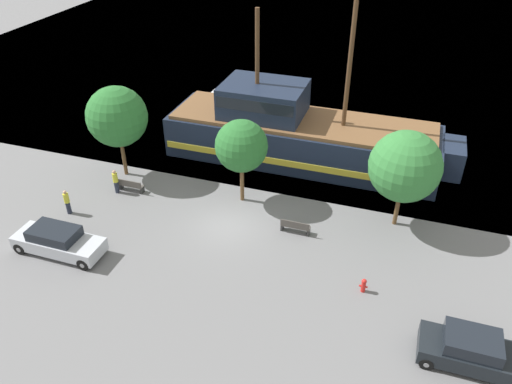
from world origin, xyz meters
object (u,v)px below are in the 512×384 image
parked_car_curb_mid (58,241)px  bench_promenade_west (131,185)px  moored_boat_dockside (230,104)px  parked_car_curb_front (472,351)px  pirate_ship (298,134)px  bench_promenade_east (295,227)px  pedestrian_walking_near (67,202)px  fire_hydrant (364,285)px  pedestrian_walking_far (116,181)px

parked_car_curb_mid → bench_promenade_west: size_ratio=2.97×
moored_boat_dockside → parked_car_curb_front: (18.56, -20.67, 0.24)m
pirate_ship → bench_promenade_east: (2.05, -8.29, -1.47)m
parked_car_curb_mid → pedestrian_walking_near: size_ratio=3.08×
moored_boat_dockside → pirate_ship: bearing=-39.7°
fire_hydrant → bench_promenade_west: bearing=164.5°
pirate_ship → bench_promenade_east: bearing=-76.1°
moored_boat_dockside → bench_promenade_east: bearing=-56.7°
parked_car_curb_mid → bench_promenade_west: bearing=85.2°
pirate_ship → pedestrian_walking_far: size_ratio=12.19×
parked_car_curb_mid → bench_promenade_east: size_ratio=2.95×
pirate_ship → pedestrian_walking_far: pirate_ship is taller
parked_car_curb_mid → bench_promenade_east: parked_car_curb_mid is taller
pedestrian_walking_far → bench_promenade_west: bearing=26.1°
moored_boat_dockside → parked_car_curb_mid: bearing=-95.6°
moored_boat_dockside → parked_car_curb_mid: (-1.98, -20.05, 0.23)m
fire_hydrant → moored_boat_dockside: bearing=127.7°
pirate_ship → bench_promenade_east: pirate_ship is taller
pirate_ship → parked_car_curb_front: 18.32m
bench_promenade_east → pedestrian_walking_far: bearing=177.8°
parked_car_curb_front → pedestrian_walking_far: (-20.79, 6.67, 0.04)m
moored_boat_dockside → pedestrian_walking_far: 14.18m
parked_car_curb_mid → bench_promenade_west: (0.53, 6.44, -0.33)m
pirate_ship → pedestrian_walking_near: bearing=-136.2°
bench_promenade_east → bench_promenade_west: same height
bench_promenade_west → pirate_ship: bearing=40.0°
moored_boat_dockside → parked_car_curb_front: 27.78m
parked_car_curb_front → parked_car_curb_mid: size_ratio=0.88×
parked_car_curb_front → pedestrian_walking_far: pedestrian_walking_far is taller
pirate_ship → bench_promenade_west: size_ratio=11.94×
pirate_ship → moored_boat_dockside: 9.75m
parked_car_curb_mid → fire_hydrant: size_ratio=6.37×
bench_promenade_east → bench_promenade_west: 10.96m
pirate_ship → fire_hydrant: (6.35, -11.69, -1.50)m
moored_boat_dockside → bench_promenade_east: (9.48, -14.45, -0.10)m
pirate_ship → parked_car_curb_mid: size_ratio=4.03×
fire_hydrant → parked_car_curb_mid: bearing=-172.0°
pirate_ship → parked_car_curb_front: size_ratio=4.58×
parked_car_curb_front → bench_promenade_west: 21.22m
parked_car_curb_mid → pedestrian_walking_far: (-0.24, 6.06, 0.05)m
parked_car_curb_front → fire_hydrant: (-4.78, 2.82, -0.36)m
parked_car_curb_front → bench_promenade_west: bearing=160.6°
parked_car_curb_front → pedestrian_walking_far: bearing=162.2°
bench_promenade_east → pedestrian_walking_near: (-13.21, -2.41, 0.36)m
pirate_ship → fire_hydrant: pirate_ship is taller
moored_boat_dockside → bench_promenade_west: moored_boat_dockside is taller
parked_car_curb_mid → pedestrian_walking_far: bearing=92.3°
parked_car_curb_mid → pedestrian_walking_near: 3.64m
fire_hydrant → pedestrian_walking_near: bearing=176.8°
pedestrian_walking_near → pedestrian_walking_far: bearing=62.3°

